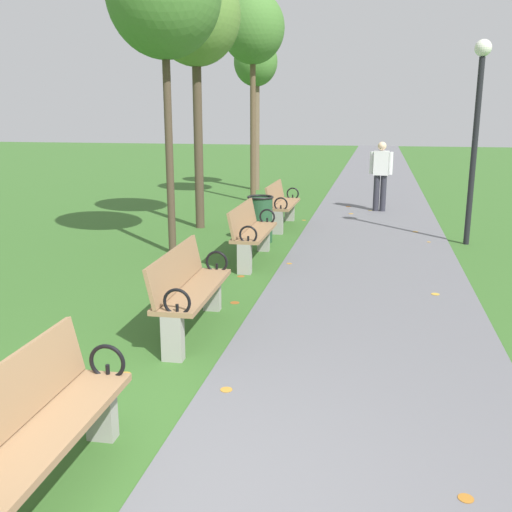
# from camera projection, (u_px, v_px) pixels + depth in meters

# --- Properties ---
(ground_plane) EXTENTS (80.00, 80.00, 0.00)m
(ground_plane) POSITION_uv_depth(u_px,v_px,m) (122.00, 511.00, 3.46)
(ground_plane) COLOR #386628
(paved_walkway) EXTENTS (2.71, 44.00, 0.02)m
(paved_walkway) POSITION_uv_depth(u_px,v_px,m) (376.00, 180.00, 20.31)
(paved_walkway) COLOR slate
(paved_walkway) RESTS_ON ground
(park_bench_1) EXTENTS (0.51, 1.61, 0.90)m
(park_bench_1) POSITION_uv_depth(u_px,v_px,m) (35.00, 430.00, 3.42)
(park_bench_1) COLOR #93704C
(park_bench_1) RESTS_ON ground
(park_bench_2) EXTENTS (0.51, 1.61, 0.90)m
(park_bench_2) POSITION_uv_depth(u_px,v_px,m) (189.00, 289.00, 6.17)
(park_bench_2) COLOR #93704C
(park_bench_2) RESTS_ON ground
(park_bench_3) EXTENTS (0.48, 1.60, 0.90)m
(park_bench_3) POSITION_uv_depth(u_px,v_px,m) (251.00, 231.00, 9.15)
(park_bench_3) COLOR #93704C
(park_bench_3) RESTS_ON ground
(park_bench_4) EXTENTS (0.48, 1.60, 0.90)m
(park_bench_4) POSITION_uv_depth(u_px,v_px,m) (282.00, 204.00, 11.94)
(park_bench_4) COLOR #93704C
(park_bench_4) RESTS_ON ground
(tree_3) EXTENTS (1.72, 1.72, 5.04)m
(tree_3) POSITION_uv_depth(u_px,v_px,m) (195.00, 17.00, 11.02)
(tree_3) COLOR #4C3D2D
(tree_3) RESTS_ON ground
(tree_4) EXTENTS (1.58, 1.58, 5.21)m
(tree_4) POSITION_uv_depth(u_px,v_px,m) (253.00, 29.00, 14.44)
(tree_4) COLOR brown
(tree_4) RESTS_ON ground
(tree_5) EXTENTS (1.27, 1.27, 4.44)m
(tree_5) POSITION_uv_depth(u_px,v_px,m) (256.00, 67.00, 17.02)
(tree_5) COLOR brown
(tree_5) RESTS_ON ground
(pedestrian_walking) EXTENTS (0.53, 0.25, 1.62)m
(pedestrian_walking) POSITION_uv_depth(u_px,v_px,m) (381.00, 173.00, 13.68)
(pedestrian_walking) COLOR #2D2D38
(pedestrian_walking) RESTS_ON paved_walkway
(trash_bin) EXTENTS (0.48, 0.48, 0.84)m
(trash_bin) POSITION_uv_depth(u_px,v_px,m) (260.00, 219.00, 10.57)
(trash_bin) COLOR #234C2D
(trash_bin) RESTS_ON ground
(lamp_post) EXTENTS (0.28, 0.28, 3.48)m
(lamp_post) POSITION_uv_depth(u_px,v_px,m) (478.00, 112.00, 9.92)
(lamp_post) COLOR black
(lamp_post) RESTS_ON ground
(scattered_leaves) EXTENTS (4.56, 13.43, 0.02)m
(scattered_leaves) POSITION_uv_depth(u_px,v_px,m) (314.00, 281.00, 8.13)
(scattered_leaves) COLOR #BC842D
(scattered_leaves) RESTS_ON ground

